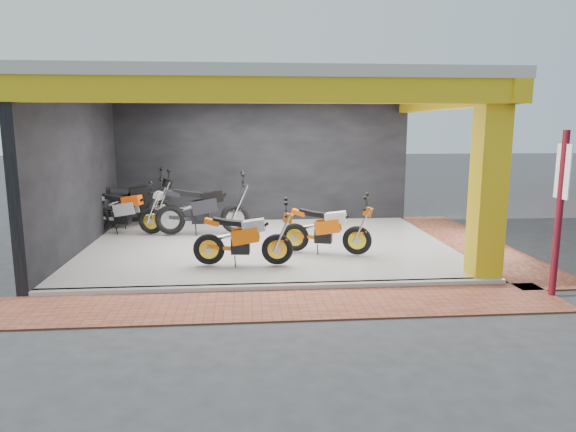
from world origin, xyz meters
The scene contains 17 objects.
ground centered at (0.00, 0.00, 0.00)m, with size 80.00×80.00×0.00m, color #2D2D30.
showroom_floor centered at (0.00, 2.00, 0.05)m, with size 8.00×6.00×0.10m, color silver.
showroom_ceiling centered at (0.00, 2.00, 3.60)m, with size 8.40×6.40×0.20m, color beige.
back_wall centered at (0.00, 5.10, 1.75)m, with size 8.20×0.20×3.50m, color black.
left_wall centered at (-4.10, 2.00, 1.75)m, with size 0.20×6.20×3.50m, color black.
corner_column centered at (3.75, -0.75, 1.75)m, with size 0.50×0.50×3.50m, color gold.
header_beam_front centered at (0.00, -1.00, 3.30)m, with size 8.40×0.30×0.40m, color gold.
header_beam_right centered at (4.00, 2.00, 3.30)m, with size 0.30×6.40×0.40m, color gold.
floor_kerb centered at (0.00, -1.02, 0.05)m, with size 8.00×0.20×0.10m, color silver.
paver_front centered at (0.00, -1.80, 0.01)m, with size 9.00×1.40×0.03m, color #9C4F33.
paver_right centered at (4.80, 2.00, 0.01)m, with size 1.40×7.00×0.03m, color #9C4F33.
signpost centered at (4.46, -1.73, 1.47)m, with size 0.11×0.38×2.68m.
moto_hero centered at (1.78, 0.76, 0.72)m, with size 2.02×0.75×1.23m, color #FD650A, non-canonical shape.
moto_row_a centered at (0.10, 0.14, 0.71)m, with size 2.01×0.74×1.23m, color orange, non-canonical shape.
moto_row_b centered at (-0.75, 3.14, 0.84)m, with size 2.43×0.90×1.48m, color black, non-canonical shape.
moto_row_c centered at (-2.80, 3.21, 0.75)m, with size 2.14×0.79×1.31m, color #AEB0B7, non-canonical shape.
moto_row_d centered at (-2.80, 4.50, 0.83)m, with size 2.39×0.89×1.46m, color black, non-canonical shape.
Camera 1 is at (-0.51, -9.35, 2.75)m, focal length 32.00 mm.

